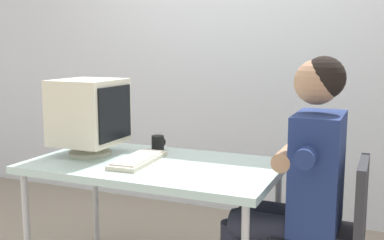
% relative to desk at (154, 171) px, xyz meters
% --- Properties ---
extents(wall_back, '(8.00, 0.10, 3.00)m').
position_rel_desk_xyz_m(wall_back, '(0.30, 1.40, 0.82)').
color(wall_back, silver).
rests_on(wall_back, ground_plane).
extents(desk, '(1.36, 0.77, 0.72)m').
position_rel_desk_xyz_m(desk, '(0.00, 0.00, 0.00)').
color(desk, '#B7B7BC').
rests_on(desk, ground_plane).
extents(crt_monitor, '(0.36, 0.37, 0.44)m').
position_rel_desk_xyz_m(crt_monitor, '(-0.43, 0.02, 0.30)').
color(crt_monitor, beige).
rests_on(crt_monitor, desk).
extents(keyboard, '(0.19, 0.44, 0.03)m').
position_rel_desk_xyz_m(keyboard, '(-0.08, -0.03, 0.06)').
color(keyboard, beige).
rests_on(keyboard, desk).
extents(office_chair, '(0.41, 0.41, 0.83)m').
position_rel_desk_xyz_m(office_chair, '(0.95, 0.02, -0.20)').
color(office_chair, '#4C4C51').
rests_on(office_chair, ground_plane).
extents(person_seated, '(0.69, 0.58, 1.31)m').
position_rel_desk_xyz_m(person_seated, '(0.78, 0.02, 0.05)').
color(person_seated, navy).
rests_on(person_seated, ground_plane).
extents(desk_mug, '(0.08, 0.09, 0.09)m').
position_rel_desk_xyz_m(desk_mug, '(-0.12, 0.28, 0.09)').
color(desk_mug, black).
rests_on(desk_mug, desk).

